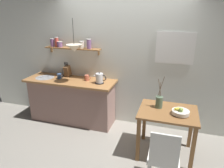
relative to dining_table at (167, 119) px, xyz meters
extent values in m
plane|color=gray|center=(-0.95, 0.22, -0.64)|extent=(14.00, 14.00, 0.00)
cube|color=silver|center=(-0.75, 0.87, 0.71)|extent=(6.80, 0.10, 2.70)
cube|color=white|center=(0.00, 0.81, 0.98)|extent=(0.66, 0.01, 0.56)
cube|color=silver|center=(0.00, 0.81, 0.98)|extent=(0.60, 0.01, 0.50)
cube|color=gray|center=(-1.95, 0.54, -0.20)|extent=(1.74, 0.52, 0.89)
cube|color=#9E6B3D|center=(-1.95, 0.52, 0.27)|extent=(1.83, 0.63, 0.04)
cylinder|color=#B7BABF|center=(-2.53, 0.50, 0.28)|extent=(0.38, 0.38, 0.01)
cube|color=brown|center=(-1.96, 0.71, 0.89)|extent=(1.17, 0.18, 0.02)
cube|color=#99754C|center=(-2.49, 0.79, 0.83)|extent=(0.02, 0.06, 0.12)
cube|color=#99754C|center=(-1.43, 0.79, 0.83)|extent=(0.02, 0.06, 0.12)
cylinder|color=#7F5689|center=(-2.40, 0.71, 0.98)|extent=(0.08, 0.08, 0.15)
cylinder|color=silver|center=(-2.40, 0.71, 1.06)|extent=(0.08, 0.08, 0.01)
cylinder|color=#BC4238|center=(-2.30, 0.71, 0.99)|extent=(0.08, 0.08, 0.18)
cylinder|color=silver|center=(-2.30, 0.71, 1.09)|extent=(0.08, 0.08, 0.01)
cylinder|color=#7F5689|center=(-2.24, 0.71, 0.95)|extent=(0.11, 0.11, 0.10)
cylinder|color=silver|center=(-2.24, 0.71, 1.01)|extent=(0.11, 0.11, 0.01)
cylinder|color=beige|center=(-1.75, 0.71, 0.96)|extent=(0.10, 0.10, 0.13)
cylinder|color=silver|center=(-1.75, 0.71, 1.03)|extent=(0.10, 0.10, 0.01)
cylinder|color=#7F5689|center=(-1.59, 0.71, 0.99)|extent=(0.09, 0.09, 0.18)
cylinder|color=silver|center=(-1.59, 0.71, 1.08)|extent=(0.09, 0.09, 0.01)
cube|color=brown|center=(0.00, 0.00, 0.12)|extent=(0.89, 0.71, 0.03)
cube|color=brown|center=(-0.39, -0.30, -0.27)|extent=(0.06, 0.06, 0.75)
cube|color=brown|center=(0.39, -0.30, -0.27)|extent=(0.06, 0.06, 0.75)
cube|color=brown|center=(-0.39, 0.30, -0.27)|extent=(0.06, 0.06, 0.75)
cube|color=brown|center=(0.39, 0.30, -0.27)|extent=(0.06, 0.06, 0.75)
cube|color=white|center=(0.01, -0.67, -0.20)|extent=(0.41, 0.40, 0.03)
cube|color=white|center=(0.01, -0.85, 0.03)|extent=(0.35, 0.03, 0.44)
cylinder|color=white|center=(0.18, -0.50, -0.43)|extent=(0.03, 0.03, 0.42)
cylinder|color=white|center=(-0.17, -0.50, -0.43)|extent=(0.03, 0.03, 0.42)
cylinder|color=silver|center=(0.18, -0.07, 0.15)|extent=(0.11, 0.11, 0.01)
cylinder|color=silver|center=(0.18, -0.07, 0.18)|extent=(0.26, 0.26, 0.06)
ellipsoid|color=yellow|center=(0.15, -0.07, 0.23)|extent=(0.15, 0.09, 0.04)
sphere|color=#8EA84C|center=(0.18, -0.10, 0.23)|extent=(0.07, 0.07, 0.07)
cylinder|color=#567056|center=(-0.15, 0.08, 0.23)|extent=(0.11, 0.11, 0.19)
cylinder|color=brown|center=(-0.16, 0.08, 0.48)|extent=(0.06, 0.03, 0.29)
cylinder|color=brown|center=(-0.15, 0.08, 0.45)|extent=(0.01, 0.02, 0.25)
cylinder|color=brown|center=(-0.14, 0.09, 0.49)|extent=(0.08, 0.03, 0.33)
cylinder|color=black|center=(-1.32, 0.50, 0.30)|extent=(0.17, 0.17, 0.02)
cylinder|color=silver|center=(-1.32, 0.50, 0.39)|extent=(0.14, 0.14, 0.18)
sphere|color=black|center=(-1.32, 0.50, 0.49)|extent=(0.02, 0.02, 0.02)
cone|color=silver|center=(-1.41, 0.50, 0.43)|extent=(0.04, 0.04, 0.04)
torus|color=black|center=(-1.23, 0.50, 0.40)|extent=(0.11, 0.02, 0.11)
cube|color=brown|center=(-2.10, 0.69, 0.41)|extent=(0.10, 0.18, 0.25)
cylinder|color=black|center=(-2.13, 0.66, 0.57)|extent=(0.02, 0.03, 0.08)
cylinder|color=black|center=(-2.10, 0.66, 0.57)|extent=(0.02, 0.03, 0.08)
cylinder|color=black|center=(-2.07, 0.66, 0.57)|extent=(0.02, 0.03, 0.08)
cylinder|color=#3D5B89|center=(-2.20, 0.52, 0.34)|extent=(0.09, 0.09, 0.10)
torus|color=#3D5B89|center=(-2.14, 0.52, 0.34)|extent=(0.07, 0.01, 0.07)
cylinder|color=#C6664C|center=(-1.62, 0.58, 0.34)|extent=(0.09, 0.09, 0.11)
torus|color=#C6664C|center=(-1.56, 0.58, 0.34)|extent=(0.07, 0.01, 0.07)
cylinder|color=black|center=(-1.75, 0.38, 1.25)|extent=(0.01, 0.01, 0.45)
cone|color=beige|center=(-1.75, 0.38, 0.96)|extent=(0.29, 0.29, 0.13)
sphere|color=white|center=(-1.75, 0.38, 0.92)|extent=(0.04, 0.04, 0.04)
camera|label=1|loc=(0.03, -2.99, 1.62)|focal=33.23mm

